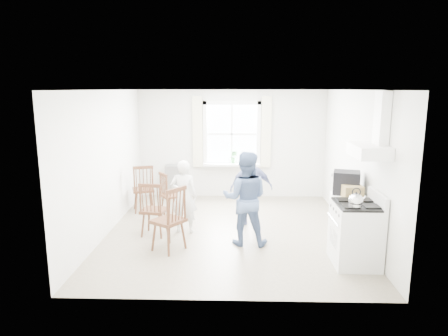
# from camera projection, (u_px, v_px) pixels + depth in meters

# --- Properties ---
(room_shell) EXTENTS (4.62, 5.12, 2.64)m
(room_shell) POSITION_uv_depth(u_px,v_px,m) (230.00, 163.00, 7.22)
(room_shell) COLOR gray
(room_shell) RESTS_ON ground
(window_assembly) EXTENTS (1.88, 0.24, 1.70)m
(window_assembly) POSITION_uv_depth(u_px,v_px,m) (232.00, 138.00, 9.59)
(window_assembly) COLOR white
(window_assembly) RESTS_ON room_shell
(range_hood) EXTENTS (0.45, 0.76, 0.94)m
(range_hood) POSITION_uv_depth(u_px,v_px,m) (373.00, 140.00, 5.72)
(range_hood) COLOR white
(range_hood) RESTS_ON room_shell
(shelf_unit) EXTENTS (0.40, 0.30, 0.80)m
(shelf_unit) POSITION_uv_depth(u_px,v_px,m) (174.00, 181.00, 9.72)
(shelf_unit) COLOR gray
(shelf_unit) RESTS_ON ground
(gas_stove) EXTENTS (0.68, 0.76, 1.12)m
(gas_stove) POSITION_uv_depth(u_px,v_px,m) (356.00, 233.00, 6.00)
(gas_stove) COLOR silver
(gas_stove) RESTS_ON ground
(kettle) EXTENTS (0.21, 0.21, 0.29)m
(kettle) POSITION_uv_depth(u_px,v_px,m) (356.00, 201.00, 5.70)
(kettle) COLOR silver
(kettle) RESTS_ON gas_stove
(low_cabinet) EXTENTS (0.50, 0.55, 0.90)m
(low_cabinet) POSITION_uv_depth(u_px,v_px,m) (347.00, 220.00, 6.70)
(low_cabinet) COLOR white
(low_cabinet) RESTS_ON ground
(stereo_stack) EXTENTS (0.51, 0.48, 0.38)m
(stereo_stack) POSITION_uv_depth(u_px,v_px,m) (346.00, 183.00, 6.63)
(stereo_stack) COLOR black
(stereo_stack) RESTS_ON low_cabinet
(cardboard_box) EXTENTS (0.32, 0.24, 0.20)m
(cardboard_box) POSITION_uv_depth(u_px,v_px,m) (353.00, 192.00, 6.39)
(cardboard_box) COLOR olive
(cardboard_box) RESTS_ON low_cabinet
(windsor_chair_a) EXTENTS (0.55, 0.54, 1.04)m
(windsor_chair_a) POSITION_uv_depth(u_px,v_px,m) (143.00, 184.00, 8.49)
(windsor_chair_a) COLOR #432415
(windsor_chair_a) RESTS_ON ground
(windsor_chair_b) EXTENTS (0.48, 0.47, 1.01)m
(windsor_chair_b) POSITION_uv_depth(u_px,v_px,m) (152.00, 204.00, 7.08)
(windsor_chair_b) COLOR #432415
(windsor_chair_b) RESTS_ON ground
(windsor_chair_c) EXTENTS (0.63, 0.63, 1.09)m
(windsor_chair_c) POSITION_uv_depth(u_px,v_px,m) (173.00, 212.00, 6.42)
(windsor_chair_c) COLOR #432415
(windsor_chair_c) RESTS_ON ground
(person_left) EXTENTS (0.53, 0.53, 1.36)m
(person_left) POSITION_uv_depth(u_px,v_px,m) (184.00, 197.00, 7.30)
(person_left) COLOR silver
(person_left) RESTS_ON ground
(person_mid) EXTENTS (0.85, 0.85, 1.60)m
(person_mid) POSITION_uv_depth(u_px,v_px,m) (245.00, 198.00, 6.73)
(person_mid) COLOR #485D87
(person_mid) RESTS_ON ground
(person_right) EXTENTS (0.94, 0.94, 1.43)m
(person_right) POSITION_uv_depth(u_px,v_px,m) (251.00, 188.00, 7.76)
(person_right) COLOR navy
(person_right) RESTS_ON ground
(potted_plant) EXTENTS (0.21, 0.21, 0.31)m
(potted_plant) POSITION_uv_depth(u_px,v_px,m) (234.00, 157.00, 9.59)
(potted_plant) COLOR #337336
(potted_plant) RESTS_ON window_assembly
(windsor_chair_d) EXTENTS (0.53, 0.53, 0.93)m
(windsor_chair_d) POSITION_uv_depth(u_px,v_px,m) (166.00, 189.00, 8.28)
(windsor_chair_d) COLOR #432415
(windsor_chair_d) RESTS_ON ground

